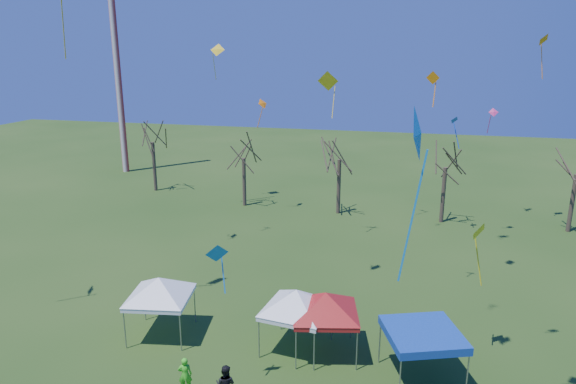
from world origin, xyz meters
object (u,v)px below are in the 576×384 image
(radio_mast, at_px, (116,58))
(tree_2, at_px, (340,140))
(tree_1, at_px, (243,141))
(tent_white_west, at_px, (159,282))
(tent_white_mid, at_px, (297,294))
(tree_0, at_px, (151,125))
(tent_red, at_px, (326,297))
(tent_blue, at_px, (423,335))
(person_green, at_px, (185,375))
(tree_3, at_px, (447,147))

(radio_mast, height_order, tree_2, radio_mast)
(tree_1, height_order, tent_white_west, tree_1)
(tree_2, xyz_separation_m, tent_white_mid, (1.04, -20.75, -3.49))
(tree_0, relative_size, tent_red, 2.18)
(tree_0, xyz_separation_m, tent_red, (20.85, -23.77, -3.67))
(tree_0, height_order, tent_white_west, tree_0)
(tree_0, relative_size, tent_blue, 2.24)
(tree_2, xyz_separation_m, tent_blue, (6.60, -21.79, -4.17))
(tent_white_west, distance_m, tent_blue, 12.22)
(tree_1, xyz_separation_m, person_green, (5.74, -25.07, -5.03))
(tree_0, bearing_deg, tent_blue, -44.67)
(tree_0, xyz_separation_m, tree_1, (10.08, -2.73, -0.70))
(tent_white_mid, bearing_deg, tree_2, 92.86)
(tree_2, bearing_deg, tent_red, -83.49)
(tree_2, height_order, tree_3, tree_2)
(tent_blue, bearing_deg, tree_1, 124.22)
(tree_2, bearing_deg, radio_mast, 159.43)
(tree_0, height_order, tent_white_mid, tree_0)
(tree_3, xyz_separation_m, tent_white_mid, (-7.36, -20.42, -3.28))
(tree_1, bearing_deg, tree_2, -1.85)
(tree_1, relative_size, tree_2, 0.92)
(tree_1, xyz_separation_m, tree_2, (8.40, -0.27, 0.50))
(tent_white_west, relative_size, tent_red, 1.01)
(tent_white_west, bearing_deg, radio_mast, 123.15)
(tent_white_mid, bearing_deg, tree_0, 129.41)
(radio_mast, relative_size, tree_3, 3.16)
(radio_mast, distance_m, person_green, 43.02)
(tent_red, distance_m, person_green, 6.77)
(tent_white_mid, distance_m, tent_red, 1.33)
(tent_white_west, bearing_deg, tree_0, 118.17)
(radio_mast, xyz_separation_m, tree_2, (25.63, -9.62, -6.21))
(person_green, bearing_deg, tent_red, -161.42)
(tree_1, xyz_separation_m, tent_red, (10.77, -21.03, -2.97))
(tree_2, height_order, person_green, tree_2)
(tree_3, relative_size, tent_white_mid, 2.03)
(tree_1, relative_size, tent_white_mid, 1.94)
(tent_red, xyz_separation_m, tent_blue, (4.23, -1.03, -0.69))
(tree_3, bearing_deg, radio_mast, 163.69)
(radio_mast, distance_m, tree_3, 36.04)
(tent_white_west, bearing_deg, tree_3, 56.04)
(tree_3, xyz_separation_m, person_green, (-11.06, -24.47, -5.31))
(tent_white_mid, height_order, tent_red, tent_red)
(tree_3, relative_size, tent_red, 2.04)
(tent_white_west, height_order, tent_red, tent_red)
(tent_blue, bearing_deg, person_green, -161.98)
(tent_white_west, height_order, tent_white_mid, tent_white_west)
(tree_0, bearing_deg, radio_mast, 137.23)
(tree_1, relative_size, tent_white_west, 1.93)
(tent_white_mid, bearing_deg, tent_white_west, -177.09)
(tent_blue, bearing_deg, tree_3, 85.21)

